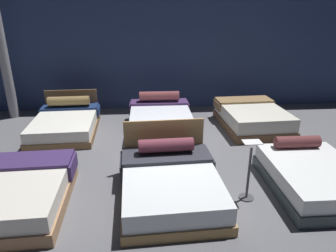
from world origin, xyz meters
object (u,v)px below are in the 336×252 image
bed_0 (19,193)px  bed_1 (170,182)px  price_sign (248,177)px  support_pillar (3,55)px  bed_3 (66,123)px  bed_5 (252,117)px  bed_4 (160,119)px  bed_2 (314,177)px

bed_0 → bed_1: bed_1 is taller
bed_1 → price_sign: 1.25m
bed_0 → price_sign: (3.58, -0.08, 0.15)m
price_sign → support_pillar: bearing=140.1°
bed_0 → price_sign: bearing=-3.2°
bed_0 → bed_3: 3.10m
bed_5 → price_sign: size_ratio=2.09×
bed_3 → price_sign: size_ratio=2.14×
support_pillar → bed_4: bearing=-18.0°
bed_0 → bed_4: 3.86m
bed_4 → price_sign: 3.35m
bed_0 → bed_2: size_ratio=1.01×
bed_0 → support_pillar: bearing=109.8°
bed_0 → bed_1: (2.35, 0.09, 0.02)m
bed_3 → bed_5: 4.73m
bed_1 → bed_2: bed_1 is taller
bed_2 → bed_3: bed_3 is taller
bed_4 → bed_3: bearing=179.4°
bed_5 → price_sign: (-1.15, -3.10, 0.12)m
bed_0 → bed_5: bearing=30.6°
bed_1 → bed_3: bearing=125.6°
bed_4 → bed_1: bearing=-89.7°
bed_2 → price_sign: (-1.20, -0.17, 0.15)m
bed_4 → price_sign: size_ratio=2.06×
bed_0 → bed_2: bearing=-0.8°
bed_2 → bed_3: size_ratio=0.91×
bed_0 → bed_4: bed_4 is taller
bed_1 → bed_2: size_ratio=1.06×
bed_5 → bed_2: bearing=-91.3°
bed_2 → bed_4: 3.82m
bed_4 → support_pillar: (-4.12, 1.34, 1.48)m
bed_4 → support_pillar: bearing=162.6°
bed_2 → bed_1: bearing=-179.2°
bed_0 → support_pillar: support_pillar is taller
price_sign → bed_2: bearing=8.0°
bed_2 → bed_3: bearing=148.5°
bed_1 → price_sign: size_ratio=2.06×
bed_5 → bed_1: bearing=-131.4°
support_pillar → bed_1: bearing=-46.4°
bed_0 → bed_1: bearing=0.2°
bed_2 → bed_3: 5.65m
bed_3 → bed_0: bearing=-91.9°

